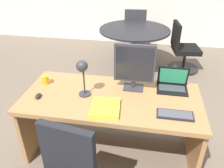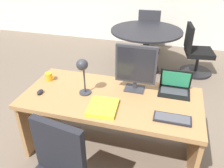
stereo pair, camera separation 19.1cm
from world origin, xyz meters
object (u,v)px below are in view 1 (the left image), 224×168
desk (112,109)px  keyboard (175,115)px  mouse (38,96)px  meeting_chair_far (182,52)px  book (106,108)px  monitor (134,65)px  coffee_mug (45,80)px  laptop (172,82)px  meeting_chair_near (135,34)px  meeting_table (134,39)px  desk_lamp (82,71)px

desk → keyboard: keyboard is taller
keyboard → mouse: 1.29m
mouse → meeting_chair_far: 2.90m
mouse → book: 0.68m
desk → keyboard: size_ratio=5.54×
monitor → meeting_chair_far: 2.25m
desk → meeting_chair_far: bearing=67.1°
desk → coffee_mug: coffee_mug is taller
laptop → meeting_chair_near: laptop is taller
coffee_mug → book: bearing=-25.4°
keyboard → mouse: mouse is taller
coffee_mug → meeting_chair_near: meeting_chair_near is taller
desk → mouse: size_ratio=19.50×
keyboard → meeting_chair_far: bearing=82.3°
mouse → meeting_table: size_ratio=0.07×
keyboard → meeting_table: bearing=103.5°
laptop → desk_lamp: (-0.86, -0.31, 0.21)m
desk → book: bearing=-93.5°
keyboard → desk_lamp: (-0.86, 0.17, 0.27)m
desk_lamp → meeting_chair_near: size_ratio=0.41×
keyboard → meeting_table: size_ratio=0.25×
monitor → meeting_chair_near: bearing=94.4°
desk → book: (-0.02, -0.26, 0.20)m
desk → keyboard: 0.67m
meeting_table → meeting_chair_near: size_ratio=1.32×
desk → mouse: 0.75m
monitor → mouse: 0.98m
coffee_mug → meeting_chair_far: (1.66, 2.10, -0.41)m
monitor → meeting_chair_far: size_ratio=0.54×
mouse → meeting_chair_near: (0.68, 3.14, -0.36)m
meeting_chair_near → meeting_chair_far: meeting_chair_near is taller
desk → monitor: monitor is taller
meeting_chair_far → mouse: bearing=-124.3°
mouse → meeting_chair_far: meeting_chair_far is taller
book → meeting_table: 2.33m
desk_lamp → meeting_chair_far: desk_lamp is taller
mouse → book: mouse is taller
laptop → mouse: bearing=-161.9°
mouse → coffee_mug: 0.28m
desk_lamp → meeting_chair_far: bearing=62.3°
desk → mouse: mouse is taller
desk_lamp → laptop: bearing=20.1°
desk → coffee_mug: (-0.74, 0.09, 0.23)m
coffee_mug → meeting_chair_far: 2.71m
meeting_chair_near → monitor: bearing=-85.6°
monitor → meeting_chair_near: size_ratio=0.51×
coffee_mug → meeting_chair_near: 2.98m
desk_lamp → meeting_table: bearing=81.8°
desk → meeting_chair_near: size_ratio=1.86×
mouse → meeting_chair_far: bearing=55.7°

